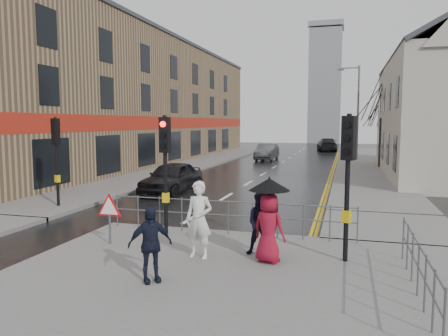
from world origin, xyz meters
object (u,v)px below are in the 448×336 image
Objects in this scene: pedestrian_a at (199,220)px; car_parked at (172,178)px; pedestrian_b at (262,224)px; pedestrian_d at (150,244)px; car_mid at (267,152)px; pedestrian_with_umbrella at (269,215)px.

pedestrian_a is 0.42× the size of car_parked.
pedestrian_d is (-1.82, -2.37, 0.00)m from pedestrian_b.
pedestrian_d is at bearing -66.44° from car_parked.
car_parked is 0.99× the size of car_mid.
pedestrian_d reaches higher than car_mid.
pedestrian_b is 0.35× the size of car_parked.
car_parked is at bearing 123.94° from pedestrian_with_umbrella.
pedestrian_b is 10.66m from car_parked.
pedestrian_with_umbrella is 11.22m from car_parked.
car_parked reaches higher than car_mid.
pedestrian_with_umbrella is 1.27× the size of pedestrian_d.
pedestrian_b reaches higher than car_mid.
car_parked is at bearing 70.26° from pedestrian_d.
pedestrian_b is 0.35× the size of car_mid.
car_mid is (-3.53, 28.78, -0.33)m from pedestrian_a.
pedestrian_with_umbrella is 0.45× the size of car_parked.
pedestrian_d reaches higher than car_parked.
pedestrian_a reaches higher than car_parked.
pedestrian_d is (-0.43, -1.77, -0.15)m from pedestrian_a.
pedestrian_d is 11.94m from car_parked.
car_mid is (-5.18, 28.67, -0.51)m from pedestrian_with_umbrella.
pedestrian_b is 0.65m from pedestrian_with_umbrella.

